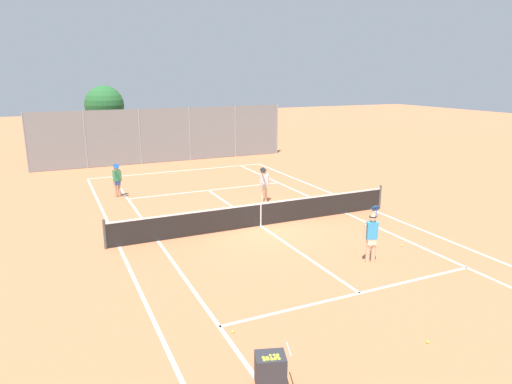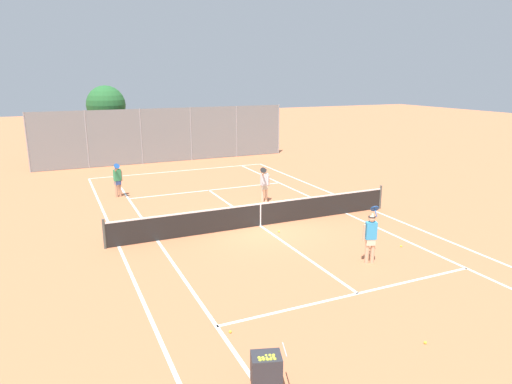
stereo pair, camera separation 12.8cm
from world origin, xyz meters
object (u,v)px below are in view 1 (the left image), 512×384
player_far_left (117,179)px  loose_tennis_ball_4 (233,332)px  loose_tennis_ball_3 (402,246)px  player_near_side (372,235)px  tennis_net (261,214)px  tree_behind_left (104,106)px  loose_tennis_ball_0 (279,231)px  player_far_right (264,183)px  ball_cart (270,370)px  loose_tennis_ball_1 (428,342)px

player_far_left → loose_tennis_ball_4: bearing=-87.7°
loose_tennis_ball_3 → player_near_side: bearing=-161.1°
tennis_net → tree_behind_left: bearing=101.0°
player_far_left → tree_behind_left: tree_behind_left is taller
loose_tennis_ball_4 → tree_behind_left: tree_behind_left is taller
loose_tennis_ball_4 → tree_behind_left: size_ratio=0.01×
loose_tennis_ball_0 → loose_tennis_ball_3: size_ratio=1.00×
player_near_side → player_far_right: (0.04, 7.94, 0.00)m
player_far_right → loose_tennis_ball_0: 4.44m
loose_tennis_ball_0 → ball_cart: bearing=-118.7°
player_far_left → loose_tennis_ball_0: bearing=-58.9°
player_near_side → loose_tennis_ball_3: 2.20m
player_far_right → tennis_net: bearing=-117.9°
tennis_net → player_far_left: bearing=122.8°
tennis_net → loose_tennis_ball_4: bearing=-120.1°
tennis_net → player_far_left: player_far_left is taller
player_far_left → player_far_right: same height
tennis_net → ball_cart: tennis_net is taller
tennis_net → loose_tennis_ball_3: size_ratio=181.82×
player_far_right → loose_tennis_ball_3: (1.87, -7.29, -0.89)m
player_far_left → loose_tennis_ball_0: size_ratio=26.88×
ball_cart → tree_behind_left: (0.55, 27.34, 3.20)m
loose_tennis_ball_0 → tennis_net: bearing=108.2°
loose_tennis_ball_4 → ball_cart: bearing=-93.9°
player_near_side → player_far_left: bearing=117.5°
tennis_net → loose_tennis_ball_0: size_ratio=181.82×
ball_cart → loose_tennis_ball_0: size_ratio=14.58×
player_far_right → loose_tennis_ball_3: 7.57m
tree_behind_left → loose_tennis_ball_3: bearing=-72.5°
player_near_side → loose_tennis_ball_4: bearing=-160.1°
ball_cart → loose_tennis_ball_4: size_ratio=14.58×
tree_behind_left → loose_tennis_ball_1: bearing=-82.8°
tennis_net → tree_behind_left: 18.89m
player_far_right → player_near_side: bearing=-90.3°
player_near_side → loose_tennis_ball_0: 4.11m
player_far_left → ball_cart: bearing=-88.6°
loose_tennis_ball_4 → tree_behind_left: (0.40, 25.07, 3.71)m
loose_tennis_ball_1 → tree_behind_left: size_ratio=0.01×
ball_cart → player_far_left: (-0.41, 16.06, 0.39)m
loose_tennis_ball_0 → player_far_left: bearing=121.1°
ball_cart → loose_tennis_ball_4: bearing=86.1°
player_near_side → player_far_left: (-6.13, 11.78, 0.00)m
player_far_right → player_far_left: bearing=148.1°
ball_cart → loose_tennis_ball_3: 9.10m
tennis_net → player_far_left: (-4.50, 6.99, 0.42)m
player_far_left → loose_tennis_ball_0: 9.37m
tennis_net → loose_tennis_ball_4: tennis_net is taller
player_far_left → loose_tennis_ball_3: player_far_left is taller
tennis_net → loose_tennis_ball_3: (3.53, -4.14, -0.48)m
loose_tennis_ball_3 → player_far_left: bearing=125.8°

